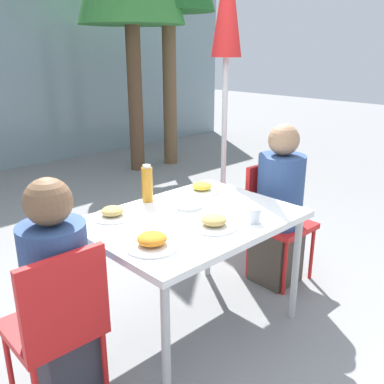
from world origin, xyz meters
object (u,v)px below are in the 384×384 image
(bottle, at_px, (147,184))
(chair_right, at_px, (274,212))
(drinking_cup, at_px, (254,215))
(person_left, at_px, (59,300))
(person_right, at_px, (279,210))
(chair_left, at_px, (58,319))
(closed_umbrella, at_px, (227,39))
(salad_bowl, at_px, (189,203))

(bottle, bearing_deg, chair_right, -19.55)
(chair_right, height_order, drinking_cup, chair_right)
(bottle, bearing_deg, drinking_cup, -72.68)
(person_left, relative_size, person_right, 0.97)
(chair_left, relative_size, person_left, 0.75)
(drinking_cup, bearing_deg, closed_umbrella, 49.87)
(person_right, bearing_deg, chair_left, 2.80)
(bottle, bearing_deg, person_right, -24.95)
(chair_right, height_order, person_right, person_right)
(chair_left, xyz_separation_m, person_left, (0.05, 0.08, 0.04))
(chair_left, bearing_deg, drinking_cup, -11.55)
(person_right, relative_size, drinking_cup, 14.03)
(closed_umbrella, relative_size, drinking_cup, 28.69)
(person_left, bearing_deg, person_right, -0.19)
(salad_bowl, bearing_deg, chair_right, -5.05)
(person_left, xyz_separation_m, drinking_cup, (1.04, -0.33, 0.24))
(person_right, bearing_deg, salad_bowl, -9.48)
(chair_right, bearing_deg, person_left, 2.79)
(chair_left, xyz_separation_m, closed_umbrella, (1.92, 0.73, 1.23))
(person_left, relative_size, closed_umbrella, 0.47)
(chair_right, bearing_deg, drinking_cup, 28.57)
(person_right, relative_size, closed_umbrella, 0.49)
(person_left, xyz_separation_m, person_right, (1.71, -0.04, 0.01))
(closed_umbrella, bearing_deg, chair_left, -159.16)
(bottle, bearing_deg, salad_bowl, -65.66)
(closed_umbrella, height_order, drinking_cup, closed_umbrella)
(chair_left, height_order, person_right, person_right)
(chair_left, distance_m, person_left, 0.10)
(chair_left, height_order, bottle, bottle)
(person_left, relative_size, drinking_cup, 13.61)
(chair_right, bearing_deg, person_right, 57.99)
(closed_umbrella, distance_m, drinking_cup, 1.60)
(closed_umbrella, height_order, bottle, closed_umbrella)
(person_left, bearing_deg, chair_left, -122.01)
(bottle, relative_size, drinking_cup, 2.82)
(bottle, height_order, salad_bowl, bottle)
(person_left, xyz_separation_m, closed_umbrella, (1.87, 0.65, 1.19))
(chair_left, height_order, salad_bowl, chair_left)
(person_right, bearing_deg, bottle, -23.27)
(closed_umbrella, xyz_separation_m, bottle, (-1.04, -0.29, -0.88))
(closed_umbrella, height_order, salad_bowl, closed_umbrella)
(chair_right, distance_m, drinking_cup, 0.85)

